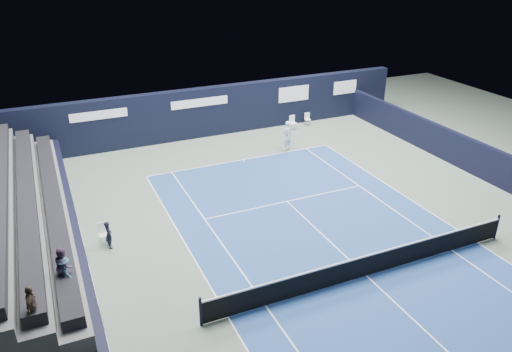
{
  "coord_description": "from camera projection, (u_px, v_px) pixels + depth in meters",
  "views": [
    {
      "loc": [
        -9.89,
        -12.1,
        11.16
      ],
      "look_at": [
        -1.31,
        7.08,
        1.3
      ],
      "focal_mm": 35.0,
      "sensor_mm": 36.0,
      "label": 1
    }
  ],
  "objects": [
    {
      "name": "ground",
      "position": [
        337.0,
        249.0,
        20.05
      ],
      "size": [
        48.0,
        48.0,
        0.0
      ],
      "primitive_type": "plane",
      "color": "#596A5D",
      "rests_on": "ground"
    },
    {
      "name": "court_surface",
      "position": [
        367.0,
        276.0,
        18.4
      ],
      "size": [
        10.97,
        23.77,
        0.01
      ],
      "primitive_type": "cube",
      "color": "navy",
      "rests_on": "ground"
    },
    {
      "name": "enclosure_wall_right",
      "position": [
        464.0,
        153.0,
        26.86
      ],
      "size": [
        0.3,
        22.0,
        1.8
      ],
      "primitive_type": "cube",
      "color": "black",
      "rests_on": "ground"
    },
    {
      "name": "folding_chair_back_a",
      "position": [
        293.0,
        121.0,
        32.63
      ],
      "size": [
        0.44,
        0.43,
        0.94
      ],
      "rotation": [
        0.0,
        0.0,
        0.06
      ],
      "color": "white",
      "rests_on": "ground"
    },
    {
      "name": "folding_chair_back_b",
      "position": [
        307.0,
        118.0,
        33.5
      ],
      "size": [
        0.42,
        0.41,
        0.82
      ],
      "rotation": [
        0.0,
        0.0,
        -0.18
      ],
      "color": "silver",
      "rests_on": "ground"
    },
    {
      "name": "line_judge_chair",
      "position": [
        103.0,
        232.0,
        20.22
      ],
      "size": [
        0.43,
        0.42,
        0.91
      ],
      "rotation": [
        0.0,
        0.0,
        0.07
      ],
      "color": "white",
      "rests_on": "ground"
    },
    {
      "name": "line_judge",
      "position": [
        109.0,
        235.0,
        19.89
      ],
      "size": [
        0.33,
        0.46,
        1.18
      ],
      "primitive_type": "imported",
      "rotation": [
        0.0,
        0.0,
        1.68
      ],
      "color": "black",
      "rests_on": "ground"
    },
    {
      "name": "court_markings",
      "position": [
        367.0,
        276.0,
        18.4
      ],
      "size": [
        11.03,
        23.83,
        0.0
      ],
      "color": "white",
      "rests_on": "court_surface"
    },
    {
      "name": "tennis_net",
      "position": [
        368.0,
        265.0,
        18.18
      ],
      "size": [
        12.9,
        0.1,
        1.1
      ],
      "color": "black",
      "rests_on": "ground"
    },
    {
      "name": "back_sponsor_wall",
      "position": [
        214.0,
        111.0,
        31.38
      ],
      "size": [
        26.0,
        0.63,
        3.1
      ],
      "color": "black",
      "rests_on": "ground"
    },
    {
      "name": "side_barrier_left",
      "position": [
        77.0,
        239.0,
        19.57
      ],
      "size": [
        0.33,
        22.0,
        1.2
      ],
      "color": "black",
      "rests_on": "ground"
    },
    {
      "name": "tennis_player",
      "position": [
        287.0,
        136.0,
        29.18
      ],
      "size": [
        0.77,
        0.94,
        1.8
      ],
      "color": "white",
      "rests_on": "ground"
    }
  ]
}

